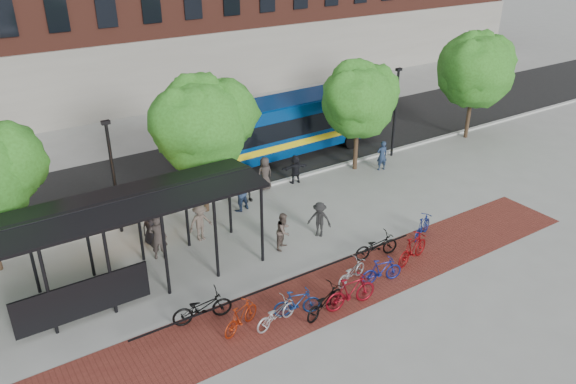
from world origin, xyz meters
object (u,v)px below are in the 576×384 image
tree_c (359,97)px  pedestrian_8 (284,231)px  pedestrian_4 (247,185)px  pedestrian_5 (295,169)px  bike_1 (241,317)px  pedestrian_1 (158,238)px  bike_11 (423,227)px  bike_3 (297,303)px  bus (283,124)px  lamp_post_right (395,110)px  bike_9 (413,249)px  pedestrian_9 (319,219)px  pedestrian_2 (239,192)px  bike_2 (276,314)px  pedestrian_3 (200,222)px  pedestrian_7 (382,155)px  bus_shelter (117,215)px  bike_6 (351,272)px  tree_b (202,120)px  bike_8 (376,246)px  pedestrian_0 (150,226)px  bike_0 (202,307)px  pedestrian_6 (265,173)px  lamp_post_left (113,175)px  bike_5 (351,292)px  bike_4 (325,301)px  bike_7 (382,271)px  tree_d (476,66)px

tree_c → pedestrian_8: (-7.85, -4.85, -3.24)m
pedestrian_4 → pedestrian_5: pedestrian_4 is taller
bike_1 → pedestrian_1: pedestrian_1 is taller
bike_11 → tree_c: bearing=-41.2°
bike_3 → pedestrian_4: bearing=0.5°
bus → pedestrian_4: bus is taller
pedestrian_4 → pedestrian_5: 3.17m
lamp_post_right → bike_9: 11.46m
pedestrian_9 → pedestrian_8: bearing=-129.4°
pedestrian_2 → pedestrian_5: 4.07m
tree_c → bike_2: bearing=-140.5°
pedestrian_3 → pedestrian_7: size_ratio=1.01×
bus_shelter → bike_6: (7.19, -4.46, -2.56)m
tree_b → bike_8: (3.91, -7.48, -3.94)m
tree_c → bike_11: 8.51m
bike_8 → pedestrian_0: size_ratio=1.27×
bike_0 → bike_1: (0.88, -1.14, -0.03)m
pedestrian_0 → pedestrian_6: pedestrian_6 is taller
tree_b → bike_6: size_ratio=3.88×
bike_6 → pedestrian_5: (3.19, 8.55, 0.32)m
bike_8 → lamp_post_right: bearing=-37.6°
bike_2 → pedestrian_4: 9.43m
pedestrian_2 → pedestrian_7: (8.79, -0.09, -0.13)m
bike_6 → pedestrian_2: size_ratio=0.87×
tree_c → bus: 4.86m
pedestrian_3 → pedestrian_4: bearing=24.8°
lamp_post_left → bike_2: size_ratio=2.92×
bike_9 → pedestrian_9: 4.16m
tree_c → pedestrian_6: 6.43m
bike_9 → pedestrian_5: 8.81m
bike_2 → pedestrian_0: bearing=0.3°
bike_6 → lamp_post_right: bearing=-65.6°
bike_5 → pedestrian_3: bearing=23.5°
pedestrian_6 → lamp_post_left: bearing=-0.7°
bike_6 → pedestrian_7: bearing=-63.9°
bike_2 → pedestrian_4: (3.77, 8.63, 0.41)m
bike_5 → bike_6: 1.52m
bike_4 → pedestrian_8: size_ratio=1.18×
bike_9 → pedestrian_0: pedestrian_0 is taller
tree_b → bike_4: tree_b is taller
bike_0 → bike_6: 5.79m
tree_b → bike_9: bearing=-60.2°
bike_1 → bike_11: size_ratio=1.02×
bike_7 → bike_8: (1.00, 1.45, 0.01)m
bike_0 → bike_11: size_ratio=1.24×
tree_d → bike_3: tree_d is taller
bike_2 → bike_6: (3.72, 0.56, -0.02)m
bike_5 → pedestrian_2: 8.60m
pedestrian_6 → bike_4: bearing=68.3°
bike_11 → pedestrian_5: 7.77m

